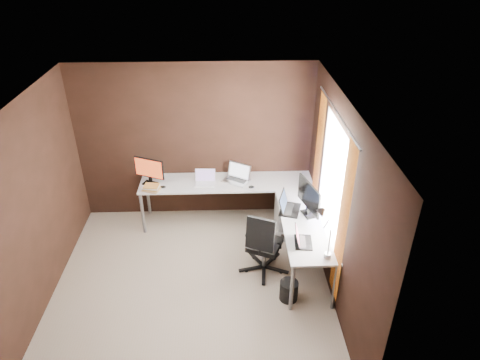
% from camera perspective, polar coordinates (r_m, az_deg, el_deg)
% --- Properties ---
extents(room, '(3.60, 3.60, 2.50)m').
position_cam_1_polar(room, '(5.07, -3.26, -3.13)').
color(room, '#A08F7C').
rests_on(room, ground).
extents(desk, '(2.65, 2.25, 0.73)m').
position_cam_1_polar(desk, '(6.22, 1.64, -2.72)').
color(desk, silver).
rests_on(desk, ground).
extents(drawer_pedestal, '(0.42, 0.50, 0.60)m').
position_cam_1_polar(drawer_pedestal, '(6.58, 6.65, -4.84)').
color(drawer_pedestal, silver).
rests_on(drawer_pedestal, ground).
extents(monitor_left, '(0.45, 0.23, 0.42)m').
position_cam_1_polar(monitor_left, '(6.55, -12.02, 1.34)').
color(monitor_left, black).
rests_on(monitor_left, desk).
extents(monitor_right, '(0.22, 0.59, 0.49)m').
position_cam_1_polar(monitor_right, '(5.74, 9.18, -2.30)').
color(monitor_right, black).
rests_on(monitor_right, desk).
extents(laptop_white, '(0.32, 0.23, 0.21)m').
position_cam_1_polar(laptop_white, '(6.54, -4.66, -0.03)').
color(laptop_white, silver).
rests_on(laptop_white, desk).
extents(laptop_silver, '(0.47, 0.43, 0.25)m').
position_cam_1_polar(laptop_silver, '(6.59, -0.38, 0.41)').
color(laptop_silver, silver).
rests_on(laptop_silver, desk).
extents(laptop_black_big, '(0.36, 0.43, 0.25)m').
position_cam_1_polar(laptop_black_big, '(5.93, 6.35, -3.54)').
color(laptop_black_big, black).
rests_on(laptop_black_big, desk).
extents(laptop_black_small, '(0.24, 0.32, 0.20)m').
position_cam_1_polar(laptop_black_small, '(5.37, 8.15, -7.90)').
color(laptop_black_small, black).
rests_on(laptop_black_small, desk).
extents(book_stack, '(0.29, 0.26, 0.08)m').
position_cam_1_polar(book_stack, '(6.48, -11.71, -1.01)').
color(book_stack, tan).
rests_on(book_stack, desk).
extents(mouse_left, '(0.10, 0.07, 0.04)m').
position_cam_1_polar(mouse_left, '(6.51, -10.24, -0.92)').
color(mouse_left, black).
rests_on(mouse_left, desk).
extents(mouse_corner, '(0.10, 0.08, 0.04)m').
position_cam_1_polar(mouse_corner, '(6.41, 1.53, -0.93)').
color(mouse_corner, black).
rests_on(mouse_corner, desk).
extents(desk_lamp, '(0.20, 0.23, 0.63)m').
position_cam_1_polar(desk_lamp, '(5.02, 11.13, -6.19)').
color(desk_lamp, slate).
rests_on(desk_lamp, desk).
extents(office_chair, '(0.54, 0.57, 0.96)m').
position_cam_1_polar(office_chair, '(5.88, 3.15, -9.85)').
color(office_chair, black).
rests_on(office_chair, ground).
extents(wastebasket, '(0.30, 0.30, 0.27)m').
position_cam_1_polar(wastebasket, '(5.61, 6.51, -14.43)').
color(wastebasket, black).
rests_on(wastebasket, ground).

